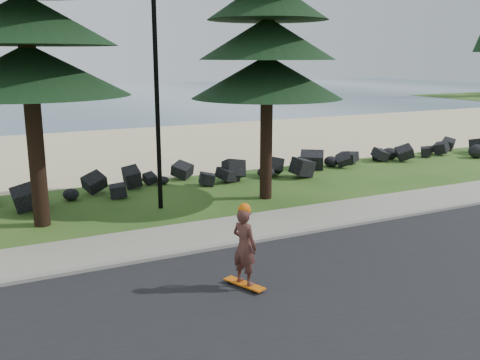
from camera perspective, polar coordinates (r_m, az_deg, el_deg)
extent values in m
plane|color=#244515|center=(13.91, -4.31, -6.26)|extent=(160.00, 160.00, 0.00)
cube|color=black|center=(10.20, 5.58, -13.72)|extent=(160.00, 7.00, 0.02)
cube|color=gray|center=(13.11, -2.81, -7.23)|extent=(160.00, 0.20, 0.10)
cube|color=gray|center=(14.07, -4.62, -5.86)|extent=(160.00, 2.00, 0.08)
cube|color=tan|center=(27.51, -15.82, 2.97)|extent=(160.00, 15.00, 0.01)
cube|color=#395C6E|center=(63.54, -22.16, 7.98)|extent=(160.00, 58.00, 0.01)
cylinder|color=black|center=(17.23, 2.97, 17.73)|extent=(0.40, 0.40, 12.00)
cylinder|color=black|center=(16.15, -8.93, 10.81)|extent=(0.14, 0.14, 8.00)
cube|color=#D65F0C|center=(11.03, 0.47, -11.02)|extent=(0.57, 0.97, 0.03)
imported|color=#4F2924|center=(10.72, 0.48, -7.07)|extent=(0.57, 0.68, 1.59)
sphere|color=#D85B0C|center=(10.49, 0.49, -3.16)|extent=(0.25, 0.25, 0.25)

